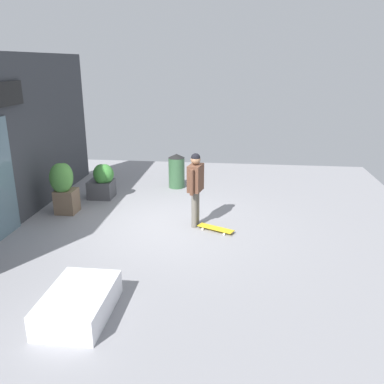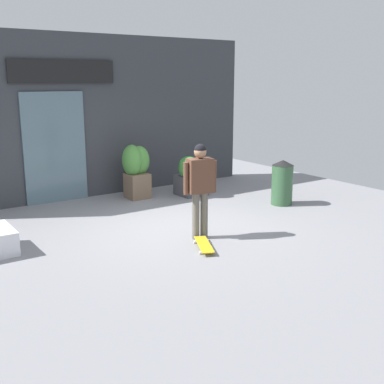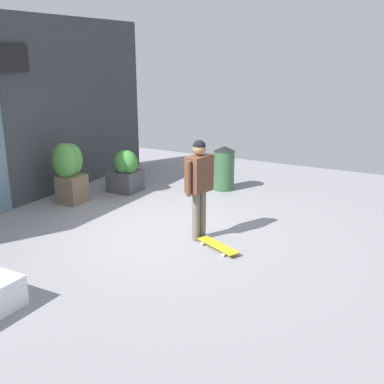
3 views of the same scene
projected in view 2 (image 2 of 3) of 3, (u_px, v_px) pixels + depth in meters
name	position (u px, v px, depth m)	size (l,w,h in m)	color
ground_plane	(177.00, 228.00, 9.06)	(12.00, 12.00, 0.00)	gray
building_facade	(97.00, 117.00, 11.33)	(8.05, 0.31, 3.76)	#383A3F
skateboarder	(200.00, 181.00, 8.28)	(0.60, 0.34, 1.68)	#666056
skateboard	(204.00, 245.00, 7.98)	(0.54, 0.84, 0.08)	gold
planter_box_left	(135.00, 167.00, 11.23)	(0.67, 0.57, 1.27)	brown
planter_box_right	(190.00, 176.00, 11.46)	(0.67, 0.72, 0.97)	#47474C
trash_bin	(282.00, 182.00, 10.67)	(0.48, 0.48, 1.01)	#335938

